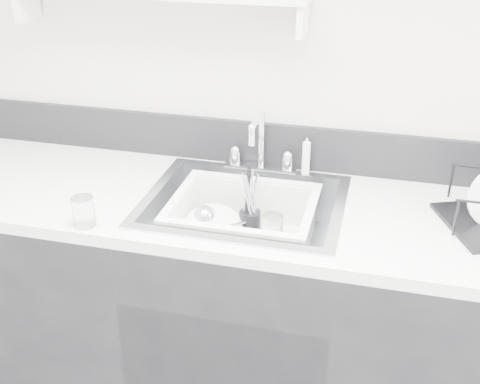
# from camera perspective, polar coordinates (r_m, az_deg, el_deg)

# --- Properties ---
(counter_run) EXTENTS (3.20, 0.62, 0.92)m
(counter_run) POSITION_cam_1_polar(r_m,az_deg,el_deg) (2.19, 0.33, -11.61)
(counter_run) COLOR black
(counter_run) RESTS_ON ground
(backsplash) EXTENTS (3.20, 0.02, 0.16)m
(backsplash) POSITION_cam_1_polar(r_m,az_deg,el_deg) (2.16, 2.28, 4.55)
(backsplash) COLOR black
(backsplash) RESTS_ON counter_run
(sink) EXTENTS (0.64, 0.52, 0.20)m
(sink) POSITION_cam_1_polar(r_m,az_deg,el_deg) (1.98, 0.36, -3.23)
(sink) COLOR silver
(sink) RESTS_ON counter_run
(faucet) EXTENTS (0.26, 0.18, 0.23)m
(faucet) POSITION_cam_1_polar(r_m,az_deg,el_deg) (2.13, 1.97, 3.53)
(faucet) COLOR silver
(faucet) RESTS_ON counter_run
(side_sprayer) EXTENTS (0.03, 0.03, 0.14)m
(side_sprayer) POSITION_cam_1_polar(r_m,az_deg,el_deg) (2.11, 6.29, 3.42)
(side_sprayer) COLOR white
(side_sprayer) RESTS_ON counter_run
(wash_tub) EXTENTS (0.58, 0.53, 0.18)m
(wash_tub) POSITION_cam_1_polar(r_m,az_deg,el_deg) (1.96, 0.29, -3.10)
(wash_tub) COLOR white
(wash_tub) RESTS_ON sink
(plate_stack) EXTENTS (0.24, 0.24, 0.10)m
(plate_stack) POSITION_cam_1_polar(r_m,az_deg,el_deg) (2.00, -2.36, -4.10)
(plate_stack) COLOR white
(plate_stack) RESTS_ON wash_tub
(utensil_cup) EXTENTS (0.07, 0.07, 0.24)m
(utensil_cup) POSITION_cam_1_polar(r_m,az_deg,el_deg) (2.02, 0.93, -2.77)
(utensil_cup) COLOR black
(utensil_cup) RESTS_ON wash_tub
(ladle) EXTENTS (0.32, 0.24, 0.09)m
(ladle) POSITION_cam_1_polar(r_m,az_deg,el_deg) (2.00, -1.76, -3.59)
(ladle) COLOR silver
(ladle) RESTS_ON wash_tub
(tumbler_in_tub) EXTENTS (0.08, 0.08, 0.10)m
(tumbler_in_tub) POSITION_cam_1_polar(r_m,az_deg,el_deg) (1.99, 3.08, -3.56)
(tumbler_in_tub) COLOR white
(tumbler_in_tub) RESTS_ON wash_tub
(tumbler_counter) EXTENTS (0.08, 0.08, 0.09)m
(tumbler_counter) POSITION_cam_1_polar(r_m,az_deg,el_deg) (1.84, -14.60, -1.81)
(tumbler_counter) COLOR white
(tumbler_counter) RESTS_ON counter_run
(bowl_small) EXTENTS (0.13, 0.13, 0.04)m
(bowl_small) POSITION_cam_1_polar(r_m,az_deg,el_deg) (1.91, 2.38, -6.02)
(bowl_small) COLOR white
(bowl_small) RESTS_ON wash_tub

